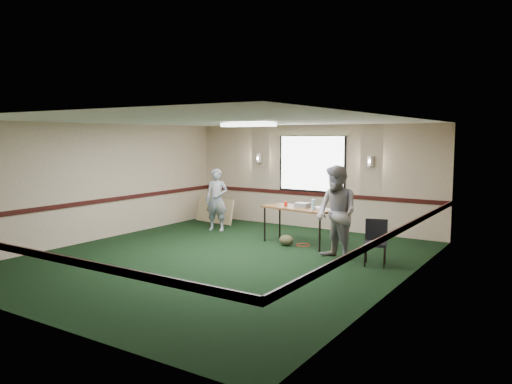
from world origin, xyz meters
The scene contains 13 objects.
ground centered at (0.00, 0.00, 0.00)m, with size 8.00×8.00×0.00m, color black.
room_shell centered at (0.00, 2.12, 1.58)m, with size 8.00×8.02×8.00m.
folding_table centered at (0.68, 1.98, 0.78)m, with size 1.76×0.95×0.84m.
projector centered at (0.76, 2.02, 0.89)m, with size 0.30×0.25×0.10m, color gray.
game_console centered at (1.20, 1.94, 0.86)m, with size 0.22×0.17×0.05m, color silver.
red_cup centered at (0.37, 1.96, 0.89)m, with size 0.08×0.08×0.11m, color red.
water_bottle centered at (1.11, 1.83, 0.95)m, with size 0.07×0.07×0.22m, color #8FD0EB.
duffel_bag centered at (0.52, 1.73, 0.12)m, with size 0.34×0.26×0.24m, color #424126.
cable_coil centered at (0.81, 1.96, 0.01)m, with size 0.32×0.32×0.02m, color red.
folded_table centered at (-2.63, 3.24, 0.35)m, with size 1.36×0.06×0.70m, color tan.
conference_chair centered at (2.72, 1.24, 0.49)m, with size 0.51×0.52×0.84m.
person_left centered at (-1.87, 2.35, 0.79)m, with size 0.58×0.38×1.59m, color #3E5A89.
person_right centered at (1.97, 1.10, 0.92)m, with size 0.90×0.70×1.85m, color #707EAE.
Camera 1 is at (5.82, -7.71, 2.39)m, focal length 35.00 mm.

